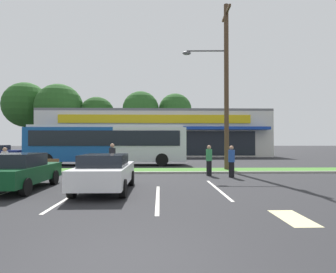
% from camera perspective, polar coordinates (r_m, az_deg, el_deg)
% --- Properties ---
extents(ground_plane, '(240.00, 240.00, 0.00)m').
position_cam_1_polar(ground_plane, '(4.74, -9.41, -25.07)').
color(ground_plane, '#262628').
extents(grass_median, '(56.00, 2.20, 0.12)m').
position_cam_1_polar(grass_median, '(18.39, -3.47, -6.84)').
color(grass_median, '#427A2D').
rests_on(grass_median, ground_plane).
extents(curb_lip, '(56.00, 0.24, 0.12)m').
position_cam_1_polar(curb_lip, '(17.18, -3.60, -7.25)').
color(curb_lip, '#99968C').
rests_on(curb_lip, ground_plane).
extents(parking_stripe_0, '(0.12, 4.80, 0.01)m').
position_cam_1_polar(parking_stripe_0, '(12.26, -30.36, -9.92)').
color(parking_stripe_0, silver).
rests_on(parking_stripe_0, ground_plane).
extents(parking_stripe_1, '(0.12, 4.80, 0.01)m').
position_cam_1_polar(parking_stripe_1, '(10.66, -19.15, -11.37)').
color(parking_stripe_1, silver).
rests_on(parking_stripe_1, ground_plane).
extents(parking_stripe_2, '(0.12, 4.80, 0.01)m').
position_cam_1_polar(parking_stripe_2, '(9.96, -2.08, -12.17)').
color(parking_stripe_2, silver).
rests_on(parking_stripe_2, ground_plane).
extents(parking_stripe_3, '(0.12, 4.80, 0.01)m').
position_cam_1_polar(parking_stripe_3, '(11.84, 9.96, -10.37)').
color(parking_stripe_3, silver).
rests_on(parking_stripe_3, ground_plane).
extents(lot_arrow, '(0.70, 1.60, 0.01)m').
position_cam_1_polar(lot_arrow, '(8.08, 23.81, -14.74)').
color(lot_arrow, beige).
rests_on(lot_arrow, ground_plane).
extents(storefront_building, '(29.13, 12.49, 5.98)m').
position_cam_1_polar(storefront_building, '(39.88, -2.47, 0.53)').
color(storefront_building, beige).
rests_on(storefront_building, ground_plane).
extents(tree_far_left, '(7.49, 7.49, 11.81)m').
position_cam_1_polar(tree_far_left, '(53.48, -26.65, 5.69)').
color(tree_far_left, '#473323').
rests_on(tree_far_left, ground_plane).
extents(tree_left, '(7.67, 7.67, 11.26)m').
position_cam_1_polar(tree_left, '(49.56, -21.06, 5.42)').
color(tree_left, '#473323').
rests_on(tree_left, ground_plane).
extents(tree_mid_left, '(5.84, 5.84, 9.31)m').
position_cam_1_polar(tree_mid_left, '(48.59, -14.08, 4.29)').
color(tree_mid_left, '#473323').
rests_on(tree_mid_left, ground_plane).
extents(tree_mid, '(6.01, 6.01, 10.20)m').
position_cam_1_polar(tree_mid, '(47.15, -5.50, 5.40)').
color(tree_mid, '#473323').
rests_on(tree_mid, ground_plane).
extents(tree_mid_right, '(5.62, 5.62, 10.04)m').
position_cam_1_polar(tree_mid_right, '(48.22, 1.44, 5.29)').
color(tree_mid_right, '#473323').
rests_on(tree_mid_right, ground_plane).
extents(utility_pole, '(3.03, 2.40, 10.96)m').
position_cam_1_polar(utility_pole, '(19.28, 11.26, 10.69)').
color(utility_pole, '#4C3826').
rests_on(utility_pole, ground_plane).
extents(city_bus, '(12.81, 2.74, 3.25)m').
position_cam_1_polar(city_bus, '(23.77, -12.01, -1.37)').
color(city_bus, '#144793').
rests_on(city_bus, ground_plane).
extents(bus_stop_bench, '(1.60, 0.45, 0.95)m').
position_cam_1_polar(bus_stop_bench, '(17.66, -23.40, -5.56)').
color(bus_stop_bench, brown).
rests_on(bus_stop_bench, ground_plane).
extents(car_1, '(1.93, 4.36, 1.46)m').
position_cam_1_polar(car_1, '(12.81, -27.70, -6.19)').
color(car_1, '#0C3F1E').
rests_on(car_1, ground_plane).
extents(car_2, '(1.95, 4.43, 1.44)m').
position_cam_1_polar(car_2, '(11.36, -12.51, -6.95)').
color(car_2, silver).
rests_on(car_2, ground_plane).
extents(car_3, '(4.61, 1.96, 1.40)m').
position_cam_1_polar(car_3, '(31.35, -21.33, -3.12)').
color(car_3, '#B7B7BC').
rests_on(car_3, ground_plane).
extents(pedestrian_near_bench, '(0.35, 0.35, 1.72)m').
position_cam_1_polar(pedestrian_near_bench, '(16.25, 8.25, -4.76)').
color(pedestrian_near_bench, black).
rests_on(pedestrian_near_bench, ground_plane).
extents(pedestrian_by_pole, '(0.34, 0.34, 1.71)m').
position_cam_1_polar(pedestrian_by_pole, '(15.66, 12.64, -4.91)').
color(pedestrian_by_pole, black).
rests_on(pedestrian_by_pole, ground_plane).
extents(pedestrian_mid, '(0.37, 0.37, 1.82)m').
position_cam_1_polar(pedestrian_mid, '(16.11, -11.15, -4.60)').
color(pedestrian_mid, '#1E2338').
rests_on(pedestrian_mid, ground_plane).
extents(pedestrian_far, '(0.33, 0.33, 1.62)m').
position_cam_1_polar(pedestrian_far, '(17.32, -29.99, -4.57)').
color(pedestrian_far, '#726651').
rests_on(pedestrian_far, ground_plane).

